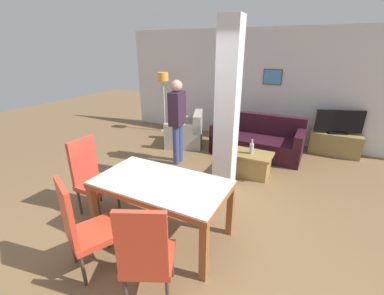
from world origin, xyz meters
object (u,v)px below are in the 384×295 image
object	(u,v)px
dining_chair_head_left	(91,175)
sofa	(257,141)
tv_screen	(339,122)
dining_chair_near_left	(82,226)
floor_lamp	(163,83)
dining_chair_near_right	(146,254)
coffee_table	(250,164)
tv_stand	(335,144)
dining_table	(161,193)
bottle	(252,148)
standing_person	(177,117)
armchair	(186,133)

from	to	relation	value
dining_chair_head_left	sofa	bearing A→B (deg)	153.58
sofa	tv_screen	bearing A→B (deg)	-154.35
dining_chair_near_left	floor_lamp	distance (m)	5.01
dining_chair_head_left	dining_chair_near_left	distance (m)	1.17
dining_chair_near_right	coffee_table	xyz separation A→B (m)	(0.14, 3.01, -0.34)
coffee_table	floor_lamp	distance (m)	3.47
dining_chair_near_right	tv_stand	size ratio (longest dim) A/B	1.07
dining_chair_near_left	coffee_table	xyz separation A→B (m)	(0.95, 3.00, -0.34)
dining_table	bottle	distance (m)	2.21
sofa	standing_person	bearing A→B (deg)	42.44
dining_chair_head_left	armchair	world-z (taller)	dining_chair_head_left
dining_chair_head_left	dining_chair_near_left	bearing A→B (deg)	43.14
floor_lamp	coffee_table	bearing A→B (deg)	-28.05
dining_table	floor_lamp	size ratio (longest dim) A/B	0.99
dining_table	tv_stand	world-z (taller)	dining_table
dining_chair_near_right	sofa	xyz separation A→B (m)	(-0.00, 4.09, -0.28)
coffee_table	tv_screen	distance (m)	2.38
sofa	bottle	distance (m)	1.14
floor_lamp	dining_table	bearing A→B (deg)	-57.50
dining_table	dining_chair_head_left	distance (m)	1.21
dining_table	sofa	bearing A→B (deg)	82.93
dining_chair_head_left	standing_person	distance (m)	2.07
armchair	dining_chair_near_left	bearing A→B (deg)	170.92
standing_person	floor_lamp	bearing A→B (deg)	-145.40
dining_table	dining_chair_head_left	size ratio (longest dim) A/B	1.48
dining_chair_near_left	armchair	bearing A→B (deg)	128.40
standing_person	armchair	bearing A→B (deg)	-165.76
coffee_table	floor_lamp	world-z (taller)	floor_lamp
coffee_table	tv_stand	world-z (taller)	tv_stand
dining_table	standing_person	size ratio (longest dim) A/B	0.96
dining_chair_near_right	standing_person	bearing A→B (deg)	89.89
coffee_table	dining_table	bearing A→B (deg)	-104.23
dining_table	sofa	size ratio (longest dim) A/B	0.85
tv_stand	armchair	bearing A→B (deg)	-163.47
dining_table	dining_chair_near_left	world-z (taller)	dining_chair_near_left
standing_person	dining_chair_head_left	bearing A→B (deg)	-12.95
armchair	tv_stand	size ratio (longest dim) A/B	1.08
sofa	floor_lamp	world-z (taller)	floor_lamp
sofa	standing_person	world-z (taller)	standing_person
armchair	floor_lamp	distance (m)	1.65
dining_table	dining_chair_head_left	bearing A→B (deg)	180.00
dining_chair_near_right	floor_lamp	size ratio (longest dim) A/B	0.67
tv_stand	floor_lamp	distance (m)	4.46
sofa	bottle	xyz separation A→B (m)	(0.15, -1.10, 0.25)
dining_chair_head_left	dining_chair_near_left	world-z (taller)	same
dining_chair_near_left	floor_lamp	world-z (taller)	floor_lamp
sofa	armchair	world-z (taller)	sofa
dining_chair_head_left	coffee_table	xyz separation A→B (m)	(1.75, 2.15, -0.34)
dining_table	dining_chair_near_right	bearing A→B (deg)	-64.77
dining_chair_near_right	floor_lamp	distance (m)	5.38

